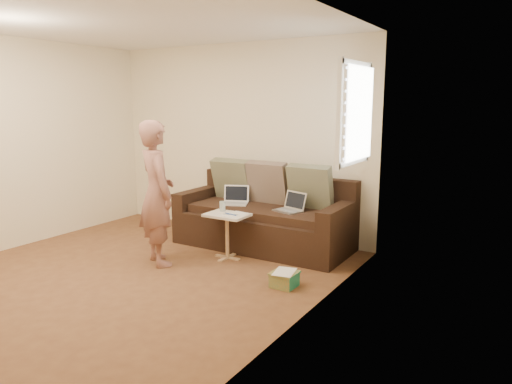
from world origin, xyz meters
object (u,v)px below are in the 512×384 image
laptop_white (235,204)px  drinking_glass (222,206)px  sofa (263,214)px  striped_box (284,279)px  person (157,193)px  side_table (227,236)px  laptop_silver (288,212)px

laptop_white → drinking_glass: size_ratio=2.70×
sofa → striped_box: 1.41m
drinking_glass → striped_box: size_ratio=0.48×
laptop_white → person: person is taller
sofa → side_table: sofa is taller
sofa → drinking_glass: 0.62m
laptop_white → striped_box: bearing=-62.6°
laptop_silver → striped_box: laptop_silver is taller
person → drinking_glass: size_ratio=13.59×
sofa → laptop_white: sofa is taller
person → laptop_white: bearing=-76.5°
side_table → drinking_glass: size_ratio=4.48×
side_table → striped_box: 1.10m
sofa → person: bearing=-120.9°
sofa → person: (-0.70, -1.17, 0.39)m
laptop_silver → striped_box: bearing=-46.7°
sofa → drinking_glass: (-0.25, -0.54, 0.17)m
drinking_glass → side_table: bearing=-35.0°
sofa → laptop_silver: bearing=-12.0°
sofa → person: person is taller
side_table → drinking_glass: bearing=145.0°
person → side_table: 0.96m
drinking_glass → striped_box: 1.33m
laptop_silver → drinking_glass: size_ratio=2.70×
laptop_silver → striped_box: (0.47, -0.97, -0.44)m
laptop_silver → drinking_glass: drinking_glass is taller
laptop_white → sofa: bearing=-13.5°
side_table → striped_box: size_ratio=2.16×
drinking_glass → laptop_silver: bearing=35.5°
laptop_silver → person: 1.56m
drinking_glass → striped_box: (1.11, -0.52, -0.52)m
sofa → side_table: 0.66m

